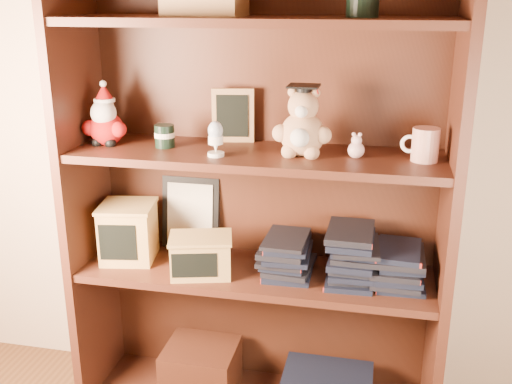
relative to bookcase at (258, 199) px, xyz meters
The scene contains 16 objects.
bookcase is the anchor object (origin of this frame).
shelf_lower 0.25m from the bookcase, 87.06° to the right, with size 1.14×0.33×0.02m.
shelf_upper 0.17m from the bookcase, 87.06° to the right, with size 1.14×0.33×0.02m.
santa_plush 0.55m from the bookcase, behind, with size 0.15×0.11×0.21m.
teachers_tin 0.36m from the bookcase, behind, with size 0.06×0.06×0.07m.
chalkboard_plaque 0.28m from the bookcase, 146.79° to the left, with size 0.14×0.09×0.18m.
egg_cup 0.28m from the bookcase, 129.63° to the right, with size 0.05×0.05×0.11m.
grad_teddy_bear 0.30m from the bookcase, 21.48° to the right, with size 0.18×0.15×0.22m.
pink_figurine 0.37m from the bookcase, ahead, with size 0.05×0.05×0.08m.
teacher_mug 0.55m from the bookcase, ahead, with size 0.11×0.08×0.10m.
certificate_frame 0.30m from the bookcase, 161.54° to the left, with size 0.21×0.05×0.26m.
treats_box 0.46m from the bookcase, behind, with size 0.21×0.21×0.19m.
pencils_box 0.26m from the bookcase, 144.67° to the right, with size 0.23×0.19×0.13m.
book_stack_left 0.20m from the bookcase, 26.00° to the right, with size 0.14×0.20×0.13m.
book_stack_mid 0.35m from the bookcase, ahead, with size 0.14×0.20×0.16m.
book_stack_right 0.49m from the bookcase, ahead, with size 0.14×0.20×0.11m.
Camera 1 is at (0.48, -0.44, 1.41)m, focal length 42.00 mm.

